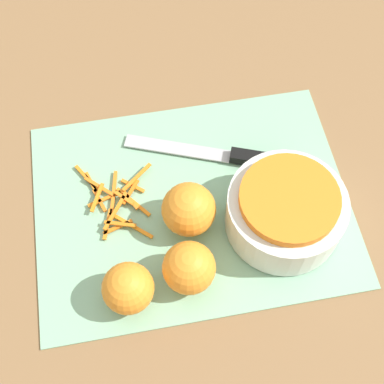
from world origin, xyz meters
TOP-DOWN VIEW (x-y plane):
  - ground_plane at (0.00, 0.00)m, footprint 4.00×4.00m
  - cutting_board at (0.00, 0.00)m, footprint 0.46×0.35m
  - bowl_speckled at (-0.12, 0.06)m, footprint 0.16×0.16m
  - knife at (-0.08, -0.06)m, footprint 0.25×0.11m
  - orange_left at (0.02, 0.11)m, footprint 0.07×0.07m
  - orange_right at (0.11, 0.13)m, footprint 0.07×0.07m
  - orange_back at (0.01, 0.03)m, footprint 0.08×0.08m
  - peel_pile at (0.11, -0.02)m, footprint 0.11×0.14m

SIDE VIEW (x-z plane):
  - ground_plane at x=0.00m, z-range 0.00..0.00m
  - cutting_board at x=0.00m, z-range 0.00..0.01m
  - peel_pile at x=0.11m, z-range 0.01..0.01m
  - knife at x=-0.08m, z-range 0.00..0.02m
  - orange_right at x=0.11m, z-range 0.01..0.07m
  - orange_left at x=0.02m, z-range 0.01..0.08m
  - orange_back at x=0.01m, z-range 0.01..0.08m
  - bowl_speckled at x=-0.12m, z-range 0.00..0.08m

